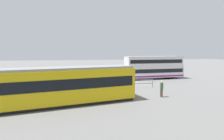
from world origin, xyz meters
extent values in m
plane|color=slate|center=(0.00, 0.00, 0.00)|extent=(160.00, 160.00, 0.00)
cube|color=white|center=(-5.75, -2.95, 1.26)|extent=(10.23, 3.02, 1.81)
cube|color=white|center=(-5.75, -2.95, 2.95)|extent=(9.92, 2.91, 1.57)
cube|color=black|center=(-5.75, -2.95, 1.47)|extent=(9.72, 3.03, 0.64)
cube|color=black|center=(-5.75, -2.95, 3.03)|extent=(9.42, 2.91, 0.60)
cube|color=#8C198C|center=(-5.75, -2.95, 0.60)|extent=(10.03, 3.05, 0.24)
cube|color=#B2B2B7|center=(-5.75, -2.95, 3.78)|extent=(9.92, 2.91, 0.10)
cylinder|color=black|center=(-2.62, -2.79, 0.50)|extent=(1.13, 2.50, 1.00)
cylinder|color=black|center=(-8.52, -3.09, 0.50)|extent=(1.13, 2.50, 1.00)
cube|color=yellow|center=(9.35, 10.07, 1.66)|extent=(14.93, 5.52, 2.82)
cube|color=black|center=(9.35, 10.07, 1.94)|extent=(14.36, 5.43, 0.90)
cube|color=gray|center=(9.35, 10.07, 3.17)|extent=(14.60, 5.25, 0.20)
cube|color=black|center=(9.35, 10.07, 0.12)|extent=(14.61, 5.33, 0.25)
cylinder|color=black|center=(2.27, 4.80, 0.39)|extent=(0.14, 0.14, 0.78)
cylinder|color=black|center=(2.45, 4.92, 0.39)|extent=(0.14, 0.14, 0.78)
cylinder|color=black|center=(2.36, 4.86, 1.08)|extent=(0.44, 0.44, 0.60)
sphere|color=beige|center=(2.36, 4.86, 1.49)|extent=(0.21, 0.21, 0.21)
cylinder|color=#4C3F2D|center=(-1.21, 9.29, 0.41)|extent=(0.14, 0.14, 0.82)
cylinder|color=#4C3F2D|center=(-1.19, 9.07, 0.41)|extent=(0.14, 0.14, 0.82)
cylinder|color=#335938|center=(-1.20, 9.18, 1.13)|extent=(0.35, 0.35, 0.63)
sphere|color=beige|center=(-1.20, 9.18, 1.56)|extent=(0.22, 0.22, 0.22)
cube|color=gray|center=(1.07, 4.15, 1.05)|extent=(7.01, 0.08, 0.06)
cube|color=gray|center=(1.07, 4.15, 0.55)|extent=(7.01, 0.08, 0.06)
cylinder|color=gray|center=(-2.44, 4.13, 0.53)|extent=(0.07, 0.07, 1.05)
cylinder|color=gray|center=(1.07, 4.15, 0.53)|extent=(0.07, 0.07, 1.05)
cylinder|color=gray|center=(4.57, 4.16, 0.53)|extent=(0.07, 0.07, 1.05)
cylinder|color=slate|center=(4.92, 5.10, 1.18)|extent=(0.10, 0.10, 2.35)
cube|color=#1999D8|center=(4.93, 5.14, 1.98)|extent=(1.22, 0.34, 0.55)
camera|label=1|loc=(7.44, 26.32, 4.59)|focal=29.70mm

